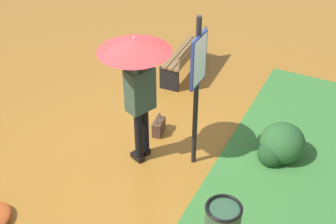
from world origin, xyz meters
TOP-DOWN VIEW (x-y plane):
  - ground_plane at (0.00, 0.00)m, footprint 18.00×18.00m
  - person_with_umbrella at (0.07, 0.02)m, footprint 0.96×0.96m
  - info_sign_post at (-0.24, 0.74)m, footprint 0.44×0.07m
  - handbag at (-0.62, -0.04)m, footprint 0.32×0.19m
  - park_bench at (-2.50, -0.44)m, footprint 1.40×0.43m
  - shrub_cluster at (-0.84, 1.84)m, footprint 0.72×0.66m

SIDE VIEW (x-z plane):
  - ground_plane at x=0.00m, z-range 0.00..0.00m
  - handbag at x=-0.62m, z-range -0.06..0.31m
  - shrub_cluster at x=-0.84m, z-range -0.02..0.57m
  - park_bench at x=-2.50m, z-range 0.03..0.78m
  - info_sign_post at x=-0.24m, z-range 0.29..2.59m
  - person_with_umbrella at x=0.07m, z-range 0.53..2.57m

